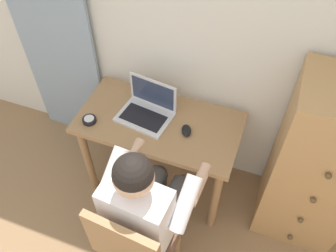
{
  "coord_description": "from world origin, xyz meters",
  "views": [
    {
      "loc": [
        0.28,
        0.43,
        2.44
      ],
      "look_at": [
        -0.21,
        1.75,
        0.81
      ],
      "focal_mm": 37.96,
      "sensor_mm": 36.0,
      "label": 1
    }
  ],
  "objects_px": {
    "laptop": "(147,109)",
    "computer_mouse": "(186,130)",
    "person_seated": "(148,200)",
    "desk_clock": "(89,120)",
    "chair": "(135,242)",
    "dresser": "(317,167)",
    "desk": "(159,133)"
  },
  "relations": [
    {
      "from": "laptop",
      "to": "desk_clock",
      "type": "xyz_separation_m",
      "value": [
        -0.33,
        -0.19,
        -0.04
      ]
    },
    {
      "from": "chair",
      "to": "laptop",
      "type": "height_order",
      "value": "laptop"
    },
    {
      "from": "dresser",
      "to": "chair",
      "type": "distance_m",
      "value": 1.19
    },
    {
      "from": "dresser",
      "to": "computer_mouse",
      "type": "relative_size",
      "value": 12.68
    },
    {
      "from": "laptop",
      "to": "computer_mouse",
      "type": "height_order",
      "value": "laptop"
    },
    {
      "from": "desk_clock",
      "to": "desk",
      "type": "bearing_deg",
      "value": 20.58
    },
    {
      "from": "desk",
      "to": "desk_clock",
      "type": "distance_m",
      "value": 0.47
    },
    {
      "from": "desk",
      "to": "laptop",
      "type": "height_order",
      "value": "laptop"
    },
    {
      "from": "desk",
      "to": "dresser",
      "type": "distance_m",
      "value": 1.02
    },
    {
      "from": "dresser",
      "to": "computer_mouse",
      "type": "distance_m",
      "value": 0.83
    },
    {
      "from": "dresser",
      "to": "person_seated",
      "type": "distance_m",
      "value": 1.06
    },
    {
      "from": "dresser",
      "to": "laptop",
      "type": "relative_size",
      "value": 3.41
    },
    {
      "from": "laptop",
      "to": "computer_mouse",
      "type": "relative_size",
      "value": 3.72
    },
    {
      "from": "laptop",
      "to": "desk_clock",
      "type": "relative_size",
      "value": 4.13
    },
    {
      "from": "desk",
      "to": "computer_mouse",
      "type": "relative_size",
      "value": 10.7
    },
    {
      "from": "chair",
      "to": "desk_clock",
      "type": "distance_m",
      "value": 0.82
    },
    {
      "from": "chair",
      "to": "desk_clock",
      "type": "bearing_deg",
      "value": 134.65
    },
    {
      "from": "chair",
      "to": "dresser",
      "type": "bearing_deg",
      "value": 40.81
    },
    {
      "from": "chair",
      "to": "person_seated",
      "type": "height_order",
      "value": "person_seated"
    },
    {
      "from": "dresser",
      "to": "desk_clock",
      "type": "relative_size",
      "value": 14.09
    },
    {
      "from": "person_seated",
      "to": "desk_clock",
      "type": "xyz_separation_m",
      "value": [
        -0.56,
        0.38,
        0.06
      ]
    },
    {
      "from": "desk",
      "to": "computer_mouse",
      "type": "bearing_deg",
      "value": -7.72
    },
    {
      "from": "desk",
      "to": "dresser",
      "type": "height_order",
      "value": "dresser"
    },
    {
      "from": "person_seated",
      "to": "laptop",
      "type": "relative_size",
      "value": 3.2
    },
    {
      "from": "dresser",
      "to": "desk_clock",
      "type": "distance_m",
      "value": 1.46
    },
    {
      "from": "dresser",
      "to": "computer_mouse",
      "type": "xyz_separation_m",
      "value": [
        -0.82,
        -0.08,
        0.1
      ]
    },
    {
      "from": "chair",
      "to": "computer_mouse",
      "type": "height_order",
      "value": "chair"
    },
    {
      "from": "laptop",
      "to": "desk_clock",
      "type": "distance_m",
      "value": 0.38
    },
    {
      "from": "computer_mouse",
      "to": "desk_clock",
      "type": "bearing_deg",
      "value": 170.63
    },
    {
      "from": "desk",
      "to": "laptop",
      "type": "distance_m",
      "value": 0.2
    },
    {
      "from": "desk",
      "to": "desk_clock",
      "type": "xyz_separation_m",
      "value": [
        -0.42,
        -0.16,
        0.14
      ]
    },
    {
      "from": "dresser",
      "to": "chair",
      "type": "bearing_deg",
      "value": -139.19
    }
  ]
}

